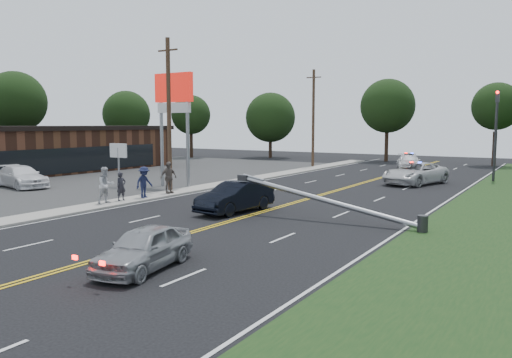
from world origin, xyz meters
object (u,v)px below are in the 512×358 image
Objects in this scene: waiting_sedan at (144,248)px; bystander_c at (144,182)px; small_sign at (118,154)px; emergency_b at (409,162)px; utility_pole_mid at (169,115)px; utility_pole_far at (313,118)px; emergency_a at (415,173)px; bystander_b at (106,185)px; pylon_sign at (174,102)px; parked_car at (21,177)px; fallen_streetlight at (335,202)px; bystander_d at (169,177)px; crashed_sedan at (235,197)px; bystander_a at (121,186)px; traffic_signal at (496,127)px.

waiting_sedan is 14.66m from bystander_c.
emergency_b is (13.97, 24.58, -1.58)m from small_sign.
small_sign is at bearing 180.00° from utility_pole_mid.
waiting_sedan is (11.30, -35.99, -4.41)m from utility_pole_far.
emergency_b is (-3.59, 11.80, -0.07)m from emergency_a.
utility_pole_far is at bearing 90.00° from utility_pole_mid.
pylon_sign is at bearing 25.74° from bystander_b.
parked_car is 11.52m from bystander_c.
small_sign is 22.68m from utility_pole_far.
bystander_d reaches higher than fallen_streetlight.
crashed_sedan reaches higher than emergency_b.
bystander_d is (0.27, 3.70, 0.19)m from bystander_a.
fallen_streetlight is 0.94× the size of utility_pole_mid.
bystander_d is at bearing 163.45° from crashed_sedan.
bystander_b is 2.69m from bystander_c.
bystander_b is (0.82, -6.18, -3.96)m from utility_pole_mid.
small_sign is at bearing -150.26° from pylon_sign.
bystander_c is at bearing -179.81° from crashed_sedan.
crashed_sedan is (-9.48, -22.14, -3.44)m from traffic_signal.
waiting_sedan is (-6.20, -31.99, -3.53)m from traffic_signal.
fallen_streetlight is at bearing -80.77° from parked_car.
pylon_sign is 6.34m from bystander_d.
crashed_sedan is 7.53m from bystander_d.
bystander_b reaches higher than bystander_a.
crashed_sedan is at bearing -178.51° from fallen_streetlight.
pylon_sign is 5.45m from small_sign.
utility_pole_far reaches higher than bystander_b.
small_sign reaches higher than crashed_sedan.
fallen_streetlight is 4.65× the size of bystander_d.
emergency_a reaches higher than waiting_sedan.
parked_car is (-27.93, -21.88, -3.44)m from traffic_signal.
traffic_signal is (22.30, 18.00, 1.87)m from small_sign.
bystander_c is (5.88, -3.50, -1.29)m from small_sign.
pylon_sign is 1.52× the size of parked_car.
small_sign is 0.66× the size of crashed_sedan.
crashed_sedan is at bearing -113.18° from traffic_signal.
pylon_sign is 21.05m from waiting_sedan.
traffic_signal is at bearing 45.80° from utility_pole_mid.
pylon_sign reaches higher than bystander_b.
utility_pole_mid is at bearing -56.98° from pylon_sign.
crashed_sedan is 18.45m from parked_car.
bystander_d is (0.22, 4.85, 0.00)m from bystander_b.
utility_pole_mid is at bearing 163.36° from fallen_streetlight.
utility_pole_far is at bearing 15.56° from bystander_d.
emergency_a is (23.19, 16.67, 0.05)m from parked_car.
parked_car reaches higher than waiting_sedan.
utility_pole_mid reaches higher than waiting_sedan.
traffic_signal is 1.34× the size of parked_car.
bystander_d reaches higher than emergency_b.
small_sign reaches higher than bystander_b.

